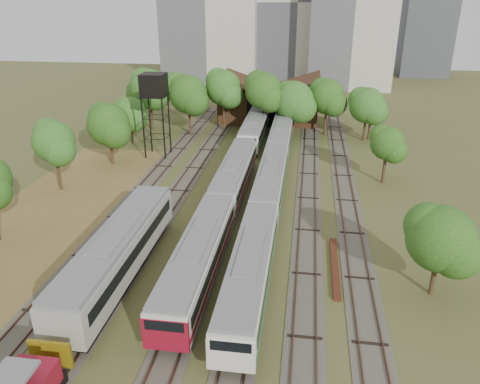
# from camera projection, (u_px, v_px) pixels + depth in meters

# --- Properties ---
(ground) EXTENTS (240.00, 240.00, 0.00)m
(ground) POSITION_uv_depth(u_px,v_px,m) (200.00, 365.00, 27.21)
(ground) COLOR #475123
(ground) RESTS_ON ground
(tracks) EXTENTS (24.60, 80.00, 0.19)m
(tracks) POSITION_uv_depth(u_px,v_px,m) (246.00, 195.00, 50.03)
(tracks) COLOR #4C473D
(tracks) RESTS_ON ground
(railcar_red_set) EXTENTS (2.81, 34.57, 3.46)m
(railcar_red_set) POSITION_uv_depth(u_px,v_px,m) (220.00, 209.00, 42.46)
(railcar_red_set) COLOR black
(railcar_red_set) RESTS_ON ground
(railcar_green_set) EXTENTS (2.75, 52.08, 3.39)m
(railcar_green_set) POSITION_uv_depth(u_px,v_px,m) (271.00, 181.00, 48.97)
(railcar_green_set) COLOR black
(railcar_green_set) RESTS_ON ground
(railcar_rear) EXTENTS (2.82, 16.08, 3.48)m
(railcar_rear) POSITION_uv_depth(u_px,v_px,m) (254.00, 129.00, 67.26)
(railcar_rear) COLOR black
(railcar_rear) RESTS_ON ground
(old_grey_coach) EXTENTS (3.12, 18.00, 3.86)m
(old_grey_coach) POSITION_uv_depth(u_px,v_px,m) (118.00, 252.00, 34.85)
(old_grey_coach) COLOR black
(old_grey_coach) RESTS_ON ground
(water_tower) EXTENTS (3.09, 3.09, 10.70)m
(water_tower) POSITION_uv_depth(u_px,v_px,m) (154.00, 87.00, 58.71)
(water_tower) COLOR black
(water_tower) RESTS_ON ground
(rail_pile_far) EXTENTS (0.55, 8.78, 0.29)m
(rail_pile_far) POSITION_uv_depth(u_px,v_px,m) (335.00, 266.00, 36.72)
(rail_pile_far) COLOR #522617
(rail_pile_far) RESTS_ON ground
(maintenance_shed) EXTENTS (16.45, 11.55, 7.58)m
(maintenance_shed) POSITION_uv_depth(u_px,v_px,m) (270.00, 102.00, 78.96)
(maintenance_shed) COLOR #351E13
(maintenance_shed) RESTS_ON ground
(tree_band_left) EXTENTS (7.99, 73.72, 8.43)m
(tree_band_left) POSITION_uv_depth(u_px,v_px,m) (87.00, 135.00, 53.33)
(tree_band_left) COLOR #382616
(tree_band_left) RESTS_ON ground
(tree_band_far) EXTENTS (37.91, 8.37, 9.44)m
(tree_band_far) POSITION_uv_depth(u_px,v_px,m) (250.00, 95.00, 69.31)
(tree_band_far) COLOR #382616
(tree_band_far) RESTS_ON ground
(tree_band_right) EXTENTS (4.79, 43.37, 6.82)m
(tree_band_right) POSITION_uv_depth(u_px,v_px,m) (397.00, 158.00, 47.28)
(tree_band_right) COLOR #382616
(tree_band_right) RESTS_ON ground
(tower_centre) EXTENTS (20.00, 18.00, 36.00)m
(tower_centre) POSITION_uv_depth(u_px,v_px,m) (299.00, 2.00, 110.87)
(tower_centre) COLOR beige
(tower_centre) RESTS_ON ground
(tower_far_right) EXTENTS (12.00, 12.00, 28.00)m
(tower_far_right) POSITION_uv_depth(u_px,v_px,m) (427.00, 18.00, 117.32)
(tower_far_right) COLOR #464A4F
(tower_far_right) RESTS_ON ground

